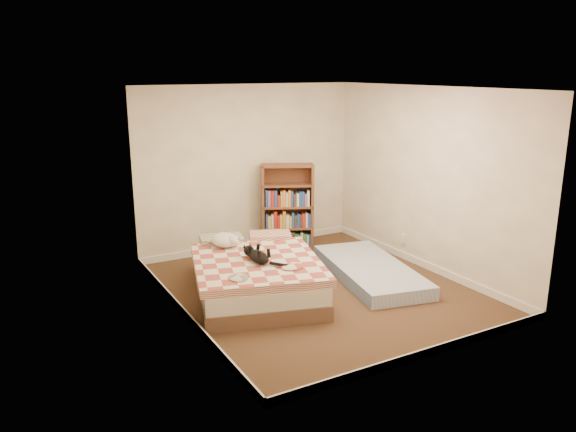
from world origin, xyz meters
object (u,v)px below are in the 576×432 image
bed (254,274)px  black_cat (257,256)px  bookshelf (286,216)px  floor_mattress (370,271)px  white_dog (226,240)px

bed → black_cat: bearing=-88.2°
bookshelf → black_cat: bearing=-104.5°
bed → black_cat: (-0.05, -0.21, 0.31)m
floor_mattress → white_dog: white_dog is taller
bed → bookshelf: bearing=65.0°
bed → white_dog: (-0.16, 0.50, 0.33)m
floor_mattress → bed: bearing=-178.1°
bookshelf → white_dog: size_ratio=2.90×
bed → white_dog: white_dog is taller
bookshelf → floor_mattress: bearing=-53.8°
bed → bookshelf: 1.88m
bookshelf → white_dog: (-1.39, -0.89, 0.07)m
floor_mattress → white_dog: size_ratio=4.36×
white_dog → black_cat: bearing=-61.2°
black_cat → white_dog: (-0.11, 0.71, 0.02)m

